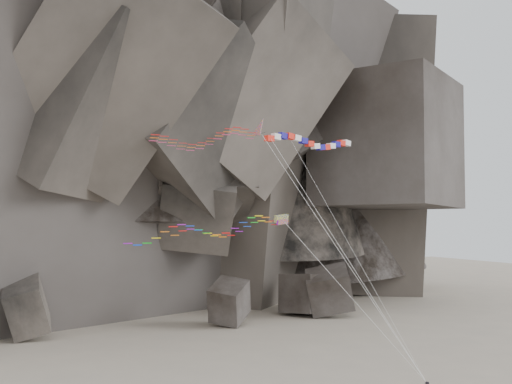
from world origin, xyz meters
name	(u,v)px	position (x,y,z in m)	size (l,w,h in m)	color
headland	(107,67)	(0.00, 70.00, 42.00)	(110.00, 70.00, 84.00)	#584F48
boulder_field	(183,309)	(1.82, 33.76, 2.46)	(69.57, 16.89, 8.04)	#47423F
delta_kite	(202,138)	(-8.40, 1.14, 21.17)	(20.16, 9.32, 21.38)	red
banner_kite	(311,143)	(3.45, 3.62, 21.58)	(10.88, 13.09, 20.53)	red
parafoil_kite	(202,230)	(-7.69, 2.76, 13.70)	(21.97, 10.70, 13.27)	#FCFB0E
pennant_kite	(318,188)	(2.34, 0.79, 17.23)	(6.56, 10.88, 20.32)	red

